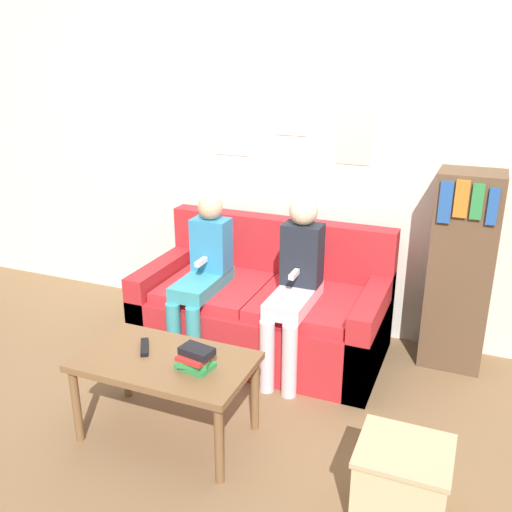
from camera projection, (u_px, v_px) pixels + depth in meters
ground_plane at (231, 387)px, 3.47m from camera, size 10.00×10.00×0.00m
wall_back at (292, 146)px, 3.92m from camera, size 8.00×0.06×2.60m
couch at (264, 310)px, 3.84m from camera, size 1.60×0.83×0.84m
coffee_table at (165, 368)px, 2.91m from camera, size 0.90×0.52×0.46m
person_left at (203, 271)px, 3.68m from camera, size 0.24×0.57×1.06m
person_right at (296, 280)px, 3.45m from camera, size 0.24×0.57×1.11m
tv_remote at (145, 347)px, 2.98m from camera, size 0.12×0.17×0.02m
book_stack at (196, 359)px, 2.79m from camera, size 0.19×0.16×0.12m
bookshelf at (460, 271)px, 3.54m from camera, size 0.38×0.33×1.26m
storage_box at (402, 481)px, 2.48m from camera, size 0.40×0.36×0.35m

